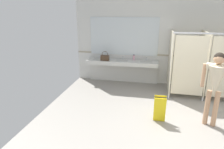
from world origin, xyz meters
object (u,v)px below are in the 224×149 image
object	(u,v)px
handbag	(105,58)
wet_floor_sign	(160,109)
person_standing	(216,81)
soap_dispenser	(134,58)

from	to	relation	value
handbag	wet_floor_sign	size ratio (longest dim) A/B	0.52
person_standing	soap_dispenser	xyz separation A→B (m)	(-2.07, 2.53, -0.17)
wet_floor_sign	handbag	bearing A→B (deg)	129.52
soap_dispenser	wet_floor_sign	world-z (taller)	soap_dispenser
handbag	wet_floor_sign	world-z (taller)	handbag
soap_dispenser	wet_floor_sign	bearing A→B (deg)	-70.67
person_standing	handbag	size ratio (longest dim) A/B	5.18
person_standing	wet_floor_sign	size ratio (longest dim) A/B	2.70
person_standing	wet_floor_sign	bearing A→B (deg)	-176.42
soap_dispenser	wet_floor_sign	size ratio (longest dim) A/B	0.31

